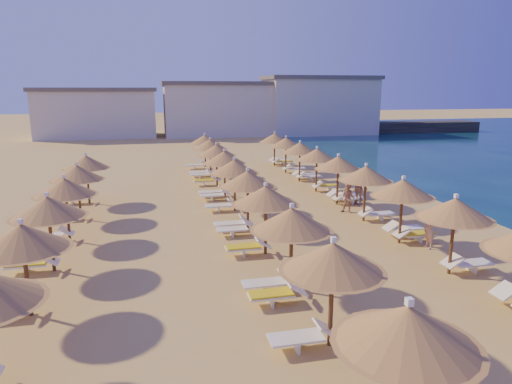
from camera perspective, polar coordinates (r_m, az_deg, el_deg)
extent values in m
plane|color=tan|center=(19.84, 5.65, -6.01)|extent=(220.00, 220.00, 0.00)
cube|color=black|center=(70.53, 15.21, 7.79)|extent=(30.15, 5.33, 1.50)
cube|color=beige|center=(65.26, -19.18, 9.15)|extent=(15.00, 8.00, 6.00)
cube|color=#59514C|center=(65.17, -19.40, 11.99)|extent=(15.60, 8.48, 0.50)
cube|color=beige|center=(64.27, -4.57, 10.11)|extent=(15.00, 8.00, 6.80)
cube|color=#59514C|center=(64.20, -4.62, 13.37)|extent=(15.60, 8.48, 0.50)
cube|color=beige|center=(66.80, 7.87, 10.48)|extent=(15.00, 8.00, 7.60)
cube|color=#59514C|center=(66.77, 7.98, 13.95)|extent=(15.60, 8.48, 0.50)
cylinder|color=brown|center=(17.34, 23.26, -5.89)|extent=(0.12, 0.12, 2.26)
cone|color=#98622C|center=(17.01, 23.63, -1.89)|extent=(2.47, 2.47, 0.73)
cone|color=#98622C|center=(17.08, 23.54, -2.89)|extent=(2.66, 2.66, 0.12)
cube|color=white|center=(16.91, 23.76, -0.46)|extent=(0.12, 0.12, 0.14)
cylinder|color=brown|center=(20.03, 17.64, -3.01)|extent=(0.12, 0.12, 2.26)
cone|color=#98622C|center=(19.74, 17.89, 0.49)|extent=(2.47, 2.47, 0.73)
cone|color=#98622C|center=(19.80, 17.83, -0.38)|extent=(2.66, 2.66, 0.12)
cube|color=white|center=(19.65, 17.97, 1.73)|extent=(0.12, 0.12, 0.14)
cylinder|color=brown|center=(22.89, 13.41, -0.80)|extent=(0.12, 0.12, 2.26)
cone|color=#98622C|center=(22.64, 13.58, 2.27)|extent=(2.47, 2.47, 0.73)
cone|color=#98622C|center=(22.69, 13.54, 1.51)|extent=(2.66, 2.66, 0.12)
cube|color=white|center=(22.57, 13.63, 3.36)|extent=(0.12, 0.12, 0.14)
cylinder|color=brown|center=(25.88, 10.14, 0.91)|extent=(0.12, 0.12, 2.26)
cone|color=#98622C|center=(25.66, 10.25, 3.64)|extent=(2.47, 2.47, 0.73)
cone|color=#98622C|center=(25.71, 10.23, 2.96)|extent=(2.66, 2.66, 0.12)
cube|color=white|center=(25.59, 10.29, 4.60)|extent=(0.12, 0.12, 0.14)
cylinder|color=brown|center=(28.95, 7.56, 2.25)|extent=(0.12, 0.12, 2.26)
cone|color=#98622C|center=(28.75, 7.63, 4.70)|extent=(2.47, 2.47, 0.73)
cone|color=#98622C|center=(28.80, 7.61, 4.10)|extent=(2.66, 2.66, 0.12)
cube|color=white|center=(28.70, 7.66, 5.56)|extent=(0.12, 0.12, 0.14)
cylinder|color=brown|center=(32.09, 5.47, 3.34)|extent=(0.12, 0.12, 2.26)
cone|color=#98622C|center=(31.91, 5.52, 5.55)|extent=(2.47, 2.47, 0.73)
cone|color=#98622C|center=(31.95, 5.51, 5.00)|extent=(2.66, 2.66, 0.12)
cube|color=white|center=(31.85, 5.54, 6.33)|extent=(0.12, 0.12, 0.14)
cylinder|color=brown|center=(35.27, 3.75, 4.22)|extent=(0.12, 0.12, 2.26)
cone|color=#98622C|center=(35.10, 3.78, 6.24)|extent=(2.47, 2.47, 0.73)
cone|color=#98622C|center=(35.14, 3.78, 5.74)|extent=(2.66, 2.66, 0.12)
cube|color=white|center=(35.05, 3.79, 6.95)|extent=(0.12, 0.12, 0.14)
cylinder|color=brown|center=(38.48, 2.32, 4.96)|extent=(0.12, 0.12, 2.26)
cone|color=#98622C|center=(38.33, 2.33, 6.81)|extent=(2.47, 2.47, 0.73)
cone|color=#98622C|center=(38.36, 2.33, 6.35)|extent=(2.66, 2.66, 0.12)
cube|color=white|center=(38.28, 2.34, 7.46)|extent=(0.12, 0.12, 0.14)
cone|color=#98622C|center=(8.63, 18.41, -15.52)|extent=(2.47, 2.47, 0.73)
cone|color=#98622C|center=(8.78, 18.26, -17.28)|extent=(2.66, 2.66, 0.12)
cube|color=white|center=(8.44, 18.62, -12.89)|extent=(0.12, 0.12, 0.14)
cylinder|color=brown|center=(11.86, 9.36, -13.64)|extent=(0.12, 0.12, 2.26)
cone|color=#98622C|center=(11.37, 9.59, -7.99)|extent=(2.47, 2.47, 0.73)
cone|color=#98622C|center=(11.48, 9.53, -9.42)|extent=(2.66, 2.66, 0.12)
cube|color=white|center=(11.22, 9.67, -5.90)|extent=(0.12, 0.12, 0.14)
cylinder|color=brown|center=(14.77, 4.40, -8.05)|extent=(0.12, 0.12, 2.26)
cone|color=#98622C|center=(14.37, 4.49, -3.39)|extent=(2.47, 2.47, 0.73)
cone|color=#98622C|center=(14.46, 4.47, -4.56)|extent=(2.66, 2.66, 0.12)
cube|color=white|center=(14.26, 4.52, -1.70)|extent=(0.12, 0.12, 0.14)
cylinder|color=brown|center=(17.84, 1.19, -4.30)|extent=(0.12, 0.12, 2.26)
cone|color=#98622C|center=(17.52, 1.21, -0.39)|extent=(2.47, 2.47, 0.73)
cone|color=#98622C|center=(17.59, 1.21, -1.37)|extent=(2.66, 2.66, 0.12)
cube|color=white|center=(17.42, 1.22, 1.01)|extent=(0.12, 0.12, 0.14)
cylinder|color=brown|center=(21.01, -1.04, -1.66)|extent=(0.12, 0.12, 2.26)
cone|color=#98622C|center=(20.73, -1.05, 1.68)|extent=(2.47, 2.47, 0.73)
cone|color=#98622C|center=(20.79, -1.05, 0.85)|extent=(2.66, 2.66, 0.12)
cube|color=white|center=(20.65, -1.06, 2.87)|extent=(0.12, 0.12, 0.14)
cylinder|color=brown|center=(24.23, -2.68, 0.29)|extent=(0.12, 0.12, 2.26)
cone|color=#98622C|center=(23.99, -2.71, 3.20)|extent=(2.47, 2.47, 0.73)
cone|color=#98622C|center=(24.04, -2.70, 2.48)|extent=(2.66, 2.66, 0.12)
cube|color=white|center=(23.92, -2.72, 4.23)|extent=(0.12, 0.12, 0.14)
cylinder|color=brown|center=(27.49, -3.93, 1.77)|extent=(0.12, 0.12, 2.26)
cone|color=#98622C|center=(27.28, -3.97, 4.35)|extent=(2.47, 2.47, 0.73)
cone|color=#98622C|center=(27.32, -3.96, 3.71)|extent=(2.66, 2.66, 0.12)
cube|color=white|center=(27.22, -3.99, 5.26)|extent=(0.12, 0.12, 0.14)
cylinder|color=brown|center=(30.77, -4.92, 2.94)|extent=(0.12, 0.12, 2.26)
cone|color=#98622C|center=(30.58, -4.97, 5.25)|extent=(2.47, 2.47, 0.73)
cone|color=#98622C|center=(30.63, -4.96, 4.68)|extent=(2.66, 2.66, 0.12)
cube|color=white|center=(30.53, -4.98, 6.06)|extent=(0.12, 0.12, 0.14)
cylinder|color=brown|center=(34.07, -5.72, 3.89)|extent=(0.12, 0.12, 2.26)
cone|color=#98622C|center=(33.90, -5.77, 5.97)|extent=(2.47, 2.47, 0.73)
cone|color=#98622C|center=(33.94, -5.76, 5.46)|extent=(2.66, 2.66, 0.12)
cube|color=white|center=(33.85, -5.78, 6.71)|extent=(0.12, 0.12, 0.14)
cylinder|color=brown|center=(37.39, -6.38, 4.66)|extent=(0.12, 0.12, 2.26)
cone|color=#98622C|center=(37.23, -6.43, 6.56)|extent=(2.47, 2.47, 0.73)
cone|color=#98622C|center=(37.27, -6.41, 6.10)|extent=(2.66, 2.66, 0.12)
cube|color=white|center=(37.19, -6.44, 7.23)|extent=(0.12, 0.12, 0.14)
cylinder|color=brown|center=(14.63, -26.71, -9.65)|extent=(0.12, 0.12, 2.26)
cone|color=#98622C|center=(14.23, -27.21, -4.98)|extent=(2.47, 2.47, 0.73)
cone|color=#98622C|center=(14.32, -27.09, -6.15)|extent=(2.66, 2.66, 0.12)
cube|color=white|center=(14.12, -27.39, -3.29)|extent=(0.12, 0.12, 0.14)
cylinder|color=brown|center=(17.73, -24.21, -5.58)|extent=(0.12, 0.12, 2.26)
cone|color=#98622C|center=(17.40, -24.58, -1.67)|extent=(2.47, 2.47, 0.73)
cone|color=#98622C|center=(17.47, -24.49, -2.64)|extent=(2.66, 2.66, 0.12)
cube|color=white|center=(17.31, -24.72, -0.27)|extent=(0.12, 0.12, 0.14)
cylinder|color=brown|center=(20.91, -22.48, -2.73)|extent=(0.12, 0.12, 2.26)
cone|color=#98622C|center=(20.63, -22.78, 0.62)|extent=(2.47, 2.47, 0.73)
cone|color=#98622C|center=(20.70, -22.70, -0.21)|extent=(2.66, 2.66, 0.12)
cube|color=white|center=(20.55, -22.88, 1.81)|extent=(0.12, 0.12, 0.14)
cylinder|color=brown|center=(24.15, -21.22, -0.63)|extent=(0.12, 0.12, 2.26)
cone|color=#98622C|center=(23.91, -21.46, 2.28)|extent=(2.47, 2.47, 0.73)
cone|color=#98622C|center=(23.96, -21.40, 1.56)|extent=(2.66, 2.66, 0.12)
cube|color=white|center=(23.84, -21.55, 3.32)|extent=(0.12, 0.12, 0.14)
cylinder|color=brown|center=(27.42, -20.26, 0.97)|extent=(0.12, 0.12, 2.26)
cone|color=#98622C|center=(27.20, -20.46, 3.55)|extent=(2.47, 2.47, 0.73)
cone|color=#98622C|center=(27.25, -20.41, 2.91)|extent=(2.66, 2.66, 0.12)
cube|color=white|center=(27.14, -20.53, 4.46)|extent=(0.12, 0.12, 0.14)
cube|color=white|center=(15.85, 28.61, -10.78)|extent=(0.58, 0.64, 0.40)
cube|color=white|center=(11.97, 5.02, -17.67)|extent=(1.38, 0.64, 0.06)
cube|color=white|center=(12.05, 5.00, -18.33)|extent=(0.06, 0.57, 0.32)
cube|color=white|center=(12.14, 8.81, -16.54)|extent=(0.58, 0.64, 0.40)
cube|color=white|center=(18.13, 25.36, -8.01)|extent=(1.38, 0.64, 0.06)
cube|color=white|center=(18.19, 25.31, -8.48)|extent=(0.06, 0.57, 0.32)
cube|color=white|center=(17.61, 23.32, -7.93)|extent=(0.58, 0.64, 0.40)
cube|color=white|center=(14.86, 0.97, -11.27)|extent=(1.38, 0.64, 0.06)
cube|color=white|center=(14.92, 0.96, -11.83)|extent=(0.06, 0.57, 0.32)
cube|color=white|center=(15.00, 4.01, -10.48)|extent=(0.58, 0.64, 0.40)
cube|color=white|center=(14.06, 1.86, -12.73)|extent=(1.38, 0.64, 0.06)
cube|color=white|center=(14.13, 1.86, -13.31)|extent=(0.06, 0.57, 0.32)
cube|color=white|center=(14.21, 5.08, -11.87)|extent=(0.58, 0.64, 0.40)
cube|color=yellow|center=(14.04, 1.86, -12.53)|extent=(1.32, 0.58, 0.05)
cube|color=white|center=(20.71, 19.65, -4.98)|extent=(1.38, 0.64, 0.06)
cube|color=white|center=(20.76, 19.62, -5.40)|extent=(0.06, 0.57, 0.32)
cube|color=white|center=(20.26, 17.75, -4.82)|extent=(0.58, 0.64, 0.40)
cube|color=yellow|center=(20.70, 19.66, -4.83)|extent=(1.32, 0.58, 0.05)
cube|color=white|center=(21.44, 18.37, -4.29)|extent=(1.38, 0.64, 0.06)
cube|color=white|center=(21.48, 18.34, -4.70)|extent=(0.06, 0.57, 0.32)
cube|color=white|center=(21.00, 16.51, -4.11)|extent=(0.58, 0.64, 0.40)
cube|color=white|center=(17.91, -1.63, -6.97)|extent=(1.38, 0.64, 0.06)
cube|color=white|center=(17.97, -1.63, -7.45)|extent=(0.06, 0.57, 0.32)
cube|color=white|center=(18.03, 0.89, -6.36)|extent=(0.58, 0.64, 0.40)
cube|color=yellow|center=(17.90, -1.63, -6.81)|extent=(1.32, 0.58, 0.05)
cube|color=white|center=(23.50, 15.28, -2.61)|extent=(1.38, 0.64, 0.06)
cube|color=white|center=(23.54, 15.26, -2.98)|extent=(0.06, 0.57, 0.32)
cube|color=white|center=(23.10, 13.54, -2.41)|extent=(0.58, 0.64, 0.40)
cube|color=white|center=(21.07, -3.43, -3.93)|extent=(1.38, 0.64, 0.06)
cube|color=white|center=(21.12, -3.43, -4.35)|extent=(0.06, 0.57, 0.32)
cube|color=white|center=(21.17, -1.28, -3.44)|extent=(0.58, 0.64, 0.40)
cube|color=white|center=(20.22, -3.01, -4.65)|extent=(1.38, 0.64, 0.06)
cube|color=white|center=(20.27, -3.00, -5.08)|extent=(0.06, 0.57, 0.32)
cube|color=white|center=(20.32, -0.77, -4.13)|extent=(0.58, 0.64, 0.40)
cube|color=white|center=(26.42, 11.87, -0.73)|extent=(1.38, 0.64, 0.06)
cube|color=white|center=(26.45, 11.86, -1.07)|extent=(0.06, 0.57, 0.32)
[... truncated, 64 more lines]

